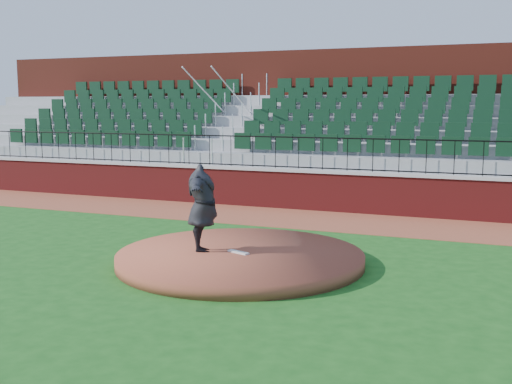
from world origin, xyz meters
TOP-DOWN VIEW (x-y plane):
  - ground at (0.00, 0.00)m, footprint 90.00×90.00m
  - warning_track at (0.00, 5.40)m, footprint 34.00×3.20m
  - field_wall at (0.00, 7.00)m, footprint 34.00×0.35m
  - wall_cap at (0.00, 7.00)m, footprint 34.00×0.45m
  - wall_railing at (0.00, 7.00)m, footprint 34.00×0.05m
  - seating_stands at (0.00, 9.72)m, footprint 34.00×5.10m
  - concourse_wall at (0.00, 12.52)m, footprint 34.00×0.50m
  - pitchers_mound at (0.31, -0.13)m, footprint 5.19×5.19m
  - pitching_rubber at (0.30, -0.22)m, footprint 0.53×0.29m
  - pitcher at (-0.46, -0.34)m, footprint 1.54×2.32m

SIDE VIEW (x-z plane):
  - ground at x=0.00m, z-range 0.00..0.00m
  - warning_track at x=0.00m, z-range 0.00..0.01m
  - pitchers_mound at x=0.31m, z-range 0.00..0.25m
  - pitching_rubber at x=0.30m, z-range 0.25..0.28m
  - field_wall at x=0.00m, z-range 0.00..1.20m
  - pitcher at x=-0.46m, z-range 0.25..2.10m
  - wall_cap at x=0.00m, z-range 1.20..1.30m
  - wall_railing at x=0.00m, z-range 1.30..2.30m
  - seating_stands at x=0.00m, z-range 0.00..4.60m
  - concourse_wall at x=0.00m, z-range 0.00..5.50m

